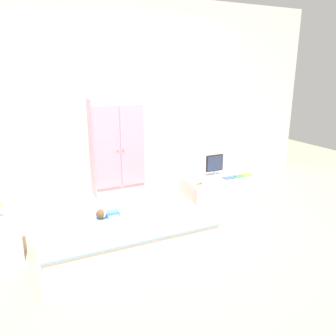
# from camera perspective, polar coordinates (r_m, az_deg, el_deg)

# --- Properties ---
(ground_plane) EXTENTS (10.00, 10.00, 0.02)m
(ground_plane) POSITION_cam_1_polar(r_m,az_deg,el_deg) (3.75, 0.12, -11.01)
(ground_plane) COLOR tan
(back_wall) EXTENTS (6.40, 0.05, 2.70)m
(back_wall) POSITION_cam_1_polar(r_m,az_deg,el_deg) (4.81, -8.07, 11.93)
(back_wall) COLOR silver
(back_wall) RESTS_ON ground_plane
(bed) EXTENTS (1.65, 0.99, 0.31)m
(bed) POSITION_cam_1_polar(r_m,az_deg,el_deg) (3.40, -7.59, -11.12)
(bed) COLOR silver
(bed) RESTS_ON ground_plane
(pillow) EXTENTS (0.32, 0.71, 0.05)m
(pillow) POSITION_cam_1_polar(r_m,az_deg,el_deg) (3.21, -18.57, -9.94)
(pillow) COLOR silver
(pillow) RESTS_ON bed
(doll) EXTENTS (0.39, 0.14, 0.10)m
(doll) POSITION_cam_1_polar(r_m,az_deg,el_deg) (3.38, -10.24, -7.77)
(doll) COLOR #4C84C6
(doll) RESTS_ON bed
(nightstand) EXTENTS (0.38, 0.38, 0.41)m
(nightstand) POSITION_cam_1_polar(r_m,az_deg,el_deg) (3.56, -26.99, -10.63)
(nightstand) COLOR white
(nightstand) RESTS_ON ground_plane
(wardrobe) EXTENTS (0.72, 0.31, 1.36)m
(wardrobe) POSITION_cam_1_polar(r_m,az_deg,el_deg) (4.69, -8.72, 3.54)
(wardrobe) COLOR #EFADCC
(wardrobe) RESTS_ON ground_plane
(tv_stand) EXTENTS (0.92, 0.45, 0.41)m
(tv_stand) POSITION_cam_1_polar(r_m,az_deg,el_deg) (4.37, 8.76, -4.04)
(tv_stand) COLOR white
(tv_stand) RESTS_ON ground_plane
(tv_monitor) EXTENTS (0.24, 0.10, 0.28)m
(tv_monitor) POSITION_cam_1_polar(r_m,az_deg,el_deg) (4.30, 8.02, 0.69)
(tv_monitor) COLOR #99999E
(tv_monitor) RESTS_ON tv_stand
(rocking_horse_toy) EXTENTS (0.10, 0.04, 0.12)m
(rocking_horse_toy) POSITION_cam_1_polar(r_m,az_deg,el_deg) (3.97, 5.63, -2.05)
(rocking_horse_toy) COLOR #8E6642
(rocking_horse_toy) RESTS_ON tv_stand
(book_blue) EXTENTS (0.14, 0.10, 0.01)m
(book_blue) POSITION_cam_1_polar(r_m,az_deg,el_deg) (4.26, 10.41, -1.68)
(book_blue) COLOR blue
(book_blue) RESTS_ON tv_stand
(book_green) EXTENTS (0.12, 0.09, 0.02)m
(book_green) POSITION_cam_1_polar(r_m,az_deg,el_deg) (4.35, 12.10, -1.37)
(book_green) COLOR #429E51
(book_green) RESTS_ON tv_stand
(book_yellow) EXTENTS (0.11, 0.11, 0.02)m
(book_yellow) POSITION_cam_1_polar(r_m,az_deg,el_deg) (4.43, 13.50, -1.14)
(book_yellow) COLOR gold
(book_yellow) RESTS_ON tv_stand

